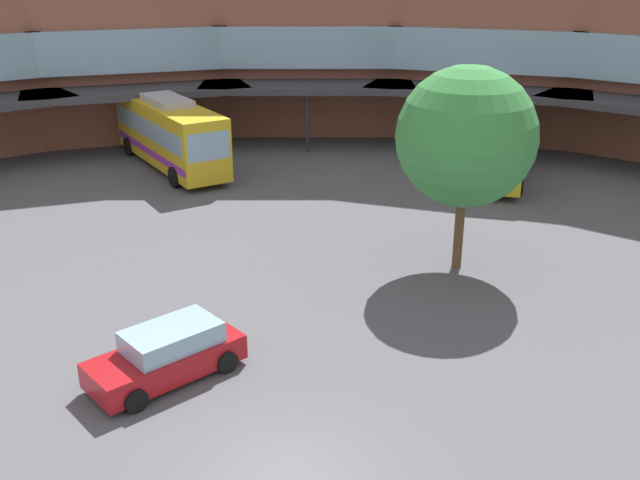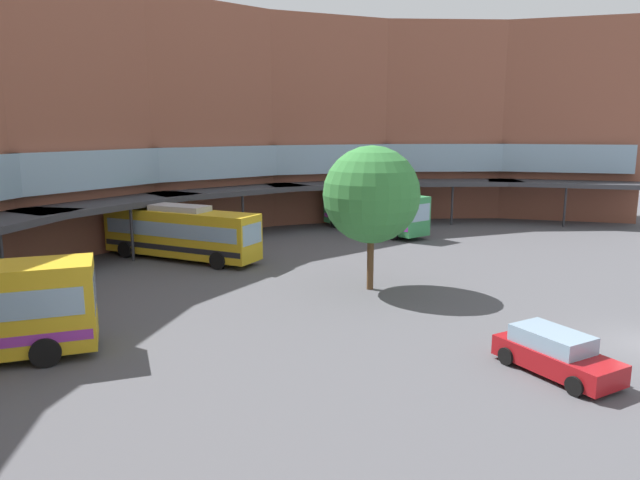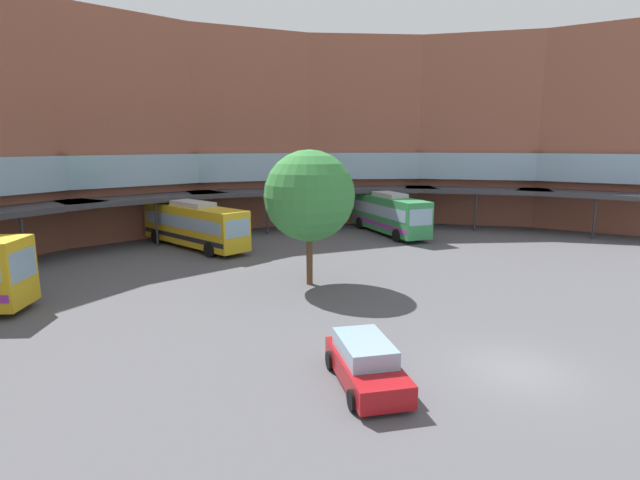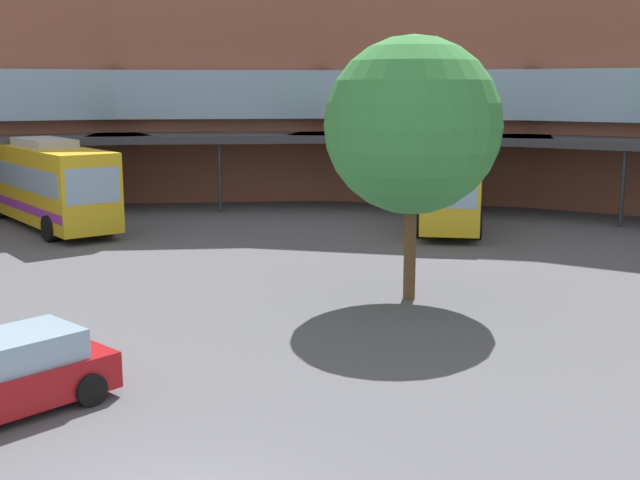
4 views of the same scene
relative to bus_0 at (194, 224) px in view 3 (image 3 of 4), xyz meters
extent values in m
plane|color=#515156|center=(-1.92, -27.39, -1.84)|extent=(122.94, 122.94, 0.00)
cube|color=#93543F|center=(33.36, -18.12, 7.33)|extent=(9.15, 14.27, 18.35)
cube|color=#8CADC6|center=(32.77, -18.27, 4.03)|extent=(9.05, 13.05, 2.57)
cube|color=#38383D|center=(28.52, -19.39, 1.83)|extent=(7.22, 13.76, 0.40)
cylinder|color=#2D2D33|center=(26.97, -19.79, -0.01)|extent=(0.20, 0.20, 3.67)
cube|color=#93543F|center=(28.48, -7.23, 7.33)|extent=(12.28, 14.30, 18.35)
cube|color=#8CADC6|center=(27.98, -7.57, 4.03)|extent=(11.75, 13.33, 2.57)
cube|color=#38383D|center=(24.31, -10.00, 1.83)|extent=(10.61, 13.19, 0.40)
cylinder|color=#2D2D33|center=(22.98, -10.88, -0.01)|extent=(0.20, 0.20, 3.67)
cube|color=#93543F|center=(20.35, 1.49, 7.33)|extent=(14.10, 12.80, 18.35)
cube|color=#8CADC6|center=(19.99, 1.02, 4.03)|extent=(13.20, 12.18, 2.57)
cube|color=#38383D|center=(17.30, -2.47, 1.83)|extent=(12.88, 11.21, 0.40)
cylinder|color=#2D2D33|center=(16.32, -3.73, -0.01)|extent=(0.20, 0.20, 3.67)
cube|color=#93543F|center=(9.85, 7.13, 7.33)|extent=(14.41, 9.93, 18.35)
cube|color=#8CADC6|center=(9.65, 6.56, 4.03)|extent=(13.24, 9.73, 2.57)
cube|color=#38383D|center=(8.24, 2.40, 1.83)|extent=(13.76, 8.04, 0.40)
cylinder|color=#2D2D33|center=(7.72, 0.89, -0.01)|extent=(0.20, 0.20, 3.67)
cube|color=#93543F|center=(-1.92, 9.08, 7.33)|extent=(13.18, 6.00, 18.35)
cube|color=#8CADC6|center=(-1.92, 8.48, 4.03)|extent=(11.86, 6.24, 2.57)
cube|color=#38383D|center=(-1.92, 4.08, 1.83)|extent=(13.18, 4.00, 0.40)
cylinder|color=#2D2D33|center=(-1.92, 2.48, -0.01)|extent=(0.20, 0.20, 3.67)
cube|color=#38383D|center=(-12.07, 2.40, 1.83)|extent=(13.76, 8.04, 0.40)
cylinder|color=#2D2D33|center=(-11.55, 0.89, -0.01)|extent=(0.20, 0.20, 3.67)
cube|color=gold|center=(0.00, 0.02, -0.03)|extent=(3.32, 11.31, 2.94)
cube|color=#8CADC6|center=(0.00, 0.02, 0.33)|extent=(3.31, 10.64, 0.94)
cube|color=black|center=(0.00, 0.02, -0.85)|extent=(3.32, 11.09, 0.35)
cube|color=#8CADC6|center=(0.46, -5.49, 0.33)|extent=(2.12, 0.29, 1.29)
cube|color=#B2B2B7|center=(0.00, 0.02, 1.62)|extent=(2.01, 4.14, 0.36)
cylinder|color=black|center=(1.51, -3.66, -1.29)|extent=(0.39, 1.12, 1.10)
cylinder|color=black|center=(-0.88, -3.86, -1.29)|extent=(0.39, 1.12, 1.10)
cylinder|color=black|center=(0.88, 3.89, -1.29)|extent=(0.39, 1.12, 1.10)
cylinder|color=black|center=(-1.51, 3.69, -1.29)|extent=(0.39, 1.12, 1.10)
cube|color=#8CADC6|center=(-13.47, -8.43, 0.54)|extent=(1.52, 1.81, 1.45)
cylinder|color=black|center=(-13.99, -6.35, -1.29)|extent=(1.04, 0.93, 1.10)
cube|color=#338C4C|center=(15.88, -6.46, 0.03)|extent=(5.96, 10.52, 3.04)
cube|color=#8CADC6|center=(15.88, -6.46, 0.39)|extent=(5.78, 9.96, 0.97)
cube|color=purple|center=(15.88, -6.46, -0.83)|extent=(5.91, 10.33, 0.36)
cube|color=#8CADC6|center=(14.04, -11.24, 0.39)|extent=(2.02, 0.87, 1.34)
cube|color=#B2B2B7|center=(15.88, -6.46, 1.73)|extent=(2.91, 4.08, 0.36)
cylinder|color=black|center=(15.74, -10.18, -1.29)|extent=(0.67, 1.13, 1.10)
cylinder|color=black|center=(13.49, -9.31, -1.29)|extent=(0.67, 1.13, 1.10)
cylinder|color=black|center=(18.27, -3.61, -1.29)|extent=(0.67, 1.13, 1.10)
cylinder|color=black|center=(16.02, -2.75, -1.29)|extent=(0.67, 1.13, 1.10)
cube|color=#A51419|center=(-6.76, -24.44, -1.29)|extent=(3.74, 4.71, 0.75)
cube|color=#8CADC6|center=(-6.64, -24.22, -0.61)|extent=(2.68, 3.08, 0.60)
cylinder|color=black|center=(-6.70, -26.15, -1.51)|extent=(0.52, 0.68, 0.66)
cylinder|color=black|center=(-8.26, -25.26, -1.51)|extent=(0.52, 0.68, 0.66)
cylinder|color=black|center=(-5.26, -23.62, -1.51)|extent=(0.52, 0.68, 0.66)
cylinder|color=black|center=(-6.83, -22.73, -1.51)|extent=(0.52, 0.68, 0.66)
cylinder|color=brown|center=(-0.11, -13.91, 0.02)|extent=(0.36, 0.36, 3.74)
sphere|color=#38843D|center=(-0.11, -13.91, 3.31)|extent=(5.15, 5.15, 5.15)
camera|label=1|loc=(3.03, -39.67, 9.40)|focal=40.11mm
camera|label=2|loc=(-27.67, -27.11, 6.73)|focal=32.56mm
camera|label=3|loc=(-18.34, -34.85, 6.18)|focal=27.75mm
camera|label=4|loc=(2.61, -37.22, 4.37)|focal=44.94mm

